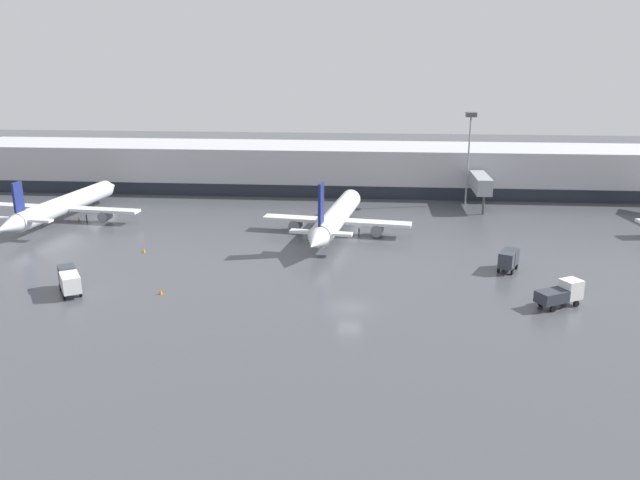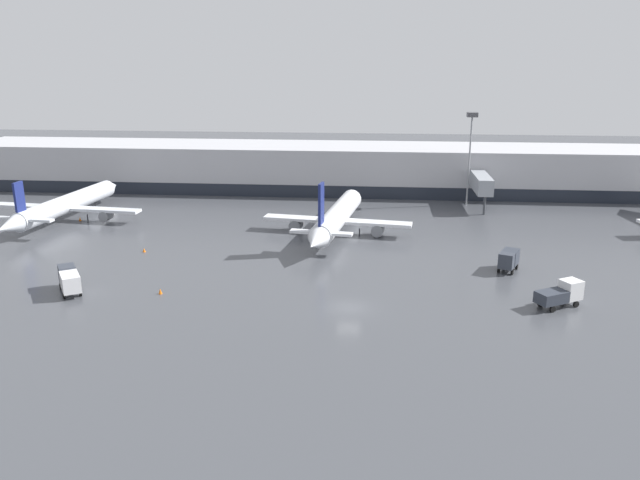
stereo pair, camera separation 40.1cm
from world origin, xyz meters
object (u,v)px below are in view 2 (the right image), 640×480
Objects in this scene: service_truck_3 at (509,259)px; service_truck_2 at (561,293)px; service_truck_1 at (69,279)px; traffic_cone_2 at (80,219)px; parked_jet_2 at (337,217)px; traffic_cone_1 at (160,291)px; traffic_cone_0 at (144,250)px; parked_jet_1 at (65,205)px; apron_light_mast_0 at (471,132)px.

service_truck_2 is at bearing 40.65° from service_truck_3.
traffic_cone_2 is at bearing -9.43° from service_truck_1.
parked_jet_2 reaches higher than traffic_cone_1.
service_truck_3 reaches higher than traffic_cone_0.
parked_jet_2 is 5.84× the size of service_truck_2.
traffic_cone_0 is at bearing 133.91° from service_truck_2.
service_truck_1 is 34.48m from traffic_cone_2.
traffic_cone_1 is (-18.42, -27.14, -2.26)m from parked_jet_2.
traffic_cone_1 is (26.66, -31.26, -2.26)m from parked_jet_1.
parked_jet_1 is 41.14m from traffic_cone_1.
traffic_cone_2 is (-65.46, 19.21, -1.26)m from service_truck_3.
service_truck_3 is at bearing -4.13° from traffic_cone_0.
traffic_cone_2 is at bearing 128.09° from traffic_cone_1.
parked_jet_2 is at bearing 24.46° from traffic_cone_0.
service_truck_1 is 16.16m from traffic_cone_0.
apron_light_mast_0 is at bearing -38.47° from parked_jet_2.
traffic_cone_1 is (10.42, 0.54, -1.32)m from service_truck_1.
traffic_cone_2 is (-24.30, 31.00, 0.01)m from traffic_cone_1.
parked_jet_2 is at bearing -79.36° from service_truck_1.
parked_jet_2 is at bearing -99.25° from service_truck_3.
parked_jet_1 is 50.71× the size of traffic_cone_1.
apron_light_mast_0 reaches higher than parked_jet_2.
traffic_cone_2 is (-42.72, 3.86, -2.25)m from parked_jet_2.
service_truck_3 is 7.71× the size of traffic_cone_0.
service_truck_3 is at bearing -109.74° from service_truck_1.
parked_jet_2 is at bearing -5.16° from traffic_cone_2.
service_truck_2 is 10.16× the size of traffic_cone_0.
parked_jet_1 reaches higher than traffic_cone_0.
apron_light_mast_0 is (-3.61, 48.10, 11.80)m from service_truck_2.
apron_light_mast_0 is at bearing 49.84° from traffic_cone_1.
parked_jet_1 is at bearing 126.48° from service_truck_2.
service_truck_3 is at bearing -115.95° from parked_jet_2.
service_truck_1 is at bearing -177.05° from traffic_cone_1.
service_truck_3 is at bearing -100.02° from parked_jet_1.
traffic_cone_1 is at bearing -133.54° from parked_jet_1.
traffic_cone_0 is at bearing -145.66° from apron_light_mast_0.
parked_jet_1 is 45.27m from parked_jet_2.
service_truck_3 is at bearing 15.99° from traffic_cone_1.
service_truck_2 reaches higher than traffic_cone_1.
service_truck_3 is (67.82, -19.46, -0.99)m from parked_jet_1.
parked_jet_2 is at bearing -89.22° from parked_jet_1.
parked_jet_2 is 7.69× the size of service_truck_3.
service_truck_1 is at bearing -51.80° from service_truck_3.
service_truck_1 is at bearing 150.88° from service_truck_2.
service_truck_3 is 68.24m from traffic_cone_2.
parked_jet_2 is 1.96× the size of apron_light_mast_0.
parked_jet_2 reaches higher than traffic_cone_0.
traffic_cone_1 reaches higher than traffic_cone_0.
traffic_cone_1 is (-44.44, -0.28, -1.18)m from service_truck_2.
traffic_cone_0 is (19.08, -15.94, -2.31)m from parked_jet_1.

